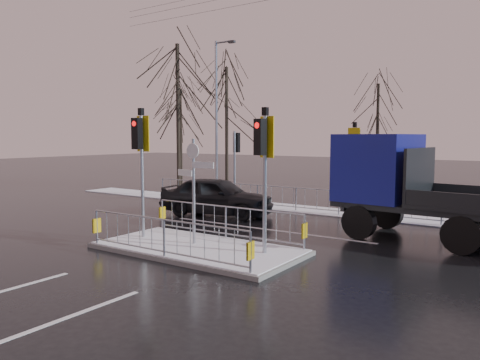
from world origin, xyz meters
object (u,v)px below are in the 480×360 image
Objects in this scene: traffic_island at (198,238)px; car_far_lane at (217,196)px; street_lamp_left at (217,113)px; flatbed_truck at (409,183)px.

car_far_lane is at bearing 122.00° from traffic_island.
car_far_lane is 0.58× the size of street_lamp_left.
flatbed_truck reaches higher than car_far_lane.
car_far_lane is (-3.25, 5.20, 0.42)m from traffic_island.
car_far_lane is at bearing 179.77° from flatbed_truck.
traffic_island is 0.73× the size of street_lamp_left.
car_far_lane is at bearing -53.54° from street_lamp_left.
street_lamp_left is at bearing 124.07° from traffic_island.
street_lamp_left is at bearing 158.47° from flatbed_truck.
street_lamp_left reaches higher than traffic_island.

